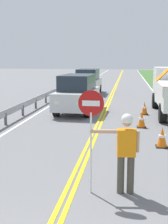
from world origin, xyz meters
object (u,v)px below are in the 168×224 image
object	(u,v)px
traffic_cone_lead	(162,138)
traffic_cone_mid	(142,120)
oncoming_suv_nearest	(78,93)
stop_sign_paddle	(91,119)
oncoming_suv_second	(88,81)
flagger_worker	(126,148)
traffic_cone_tail	(145,108)

from	to	relation	value
traffic_cone_lead	traffic_cone_mid	bearing A→B (deg)	100.92
oncoming_suv_nearest	traffic_cone_mid	xyz separation A→B (m)	(3.41, -3.35, -0.72)
stop_sign_paddle	traffic_cone_mid	xyz separation A→B (m)	(1.42, 6.76, -1.37)
oncoming_suv_second	traffic_cone_mid	size ratio (longest dim) A/B	6.62
traffic_cone_lead	traffic_cone_mid	size ratio (longest dim) A/B	1.00
flagger_worker	oncoming_suv_second	distance (m)	19.02
stop_sign_paddle	oncoming_suv_nearest	world-z (taller)	stop_sign_paddle
traffic_cone_mid	traffic_cone_tail	world-z (taller)	same
traffic_cone_mid	traffic_cone_tail	size ratio (longest dim) A/B	1.00
flagger_worker	traffic_cone_lead	size ratio (longest dim) A/B	2.61
flagger_worker	traffic_cone_mid	distance (m)	6.75
oncoming_suv_nearest	traffic_cone_mid	size ratio (longest dim) A/B	6.69
stop_sign_paddle	traffic_cone_tail	world-z (taller)	stop_sign_paddle
flagger_worker	traffic_cone_mid	xyz separation A→B (m)	(0.66, 6.68, -0.71)
stop_sign_paddle	oncoming_suv_nearest	distance (m)	10.33
traffic_cone_lead	traffic_cone_tail	xyz separation A→B (m)	(-0.27, 6.04, 0.00)
stop_sign_paddle	traffic_cone_lead	xyz separation A→B (m)	(1.98, 3.85, -1.37)
traffic_cone_lead	traffic_cone_tail	bearing A→B (deg)	92.59
stop_sign_paddle	traffic_cone_mid	distance (m)	7.04
oncoming_suv_nearest	traffic_cone_lead	distance (m)	7.45
flagger_worker	oncoming_suv_second	xyz separation A→B (m)	(-3.30, 18.73, 0.01)
traffic_cone_mid	oncoming_suv_second	bearing A→B (deg)	108.19
flagger_worker	traffic_cone_lead	bearing A→B (deg)	72.07
flagger_worker	stop_sign_paddle	world-z (taller)	stop_sign_paddle
stop_sign_paddle	traffic_cone_lead	bearing A→B (deg)	62.75
oncoming_suv_nearest	traffic_cone_mid	world-z (taller)	oncoming_suv_nearest
oncoming_suv_second	traffic_cone_tail	size ratio (longest dim) A/B	6.62
flagger_worker	oncoming_suv_nearest	xyz separation A→B (m)	(-2.75, 10.03, 0.01)
traffic_cone_lead	oncoming_suv_second	bearing A→B (deg)	106.81
oncoming_suv_nearest	traffic_cone_mid	bearing A→B (deg)	-44.53
stop_sign_paddle	traffic_cone_tail	distance (m)	10.13
oncoming_suv_second	traffic_cone_mid	distance (m)	12.71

